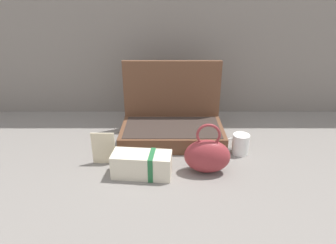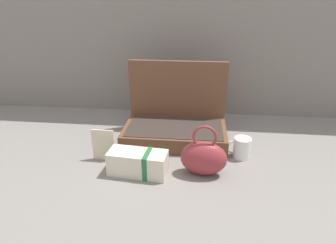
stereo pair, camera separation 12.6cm
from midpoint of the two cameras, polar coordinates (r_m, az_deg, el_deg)
The scene contains 6 objects.
ground_plane at distance 1.36m, azimuth 2.06°, elevation -6.65°, with size 6.00×6.00×0.00m, color slate.
open_suitcase at distance 1.49m, azimuth 3.91°, elevation -0.25°, with size 0.51×0.31×0.38m.
teal_pouch_handbag at distance 1.21m, azimuth 9.99°, elevation -6.98°, with size 0.20×0.11×0.22m.
cream_toiletry_bag at distance 1.21m, azimuth -2.81°, elevation -8.12°, with size 0.25×0.12×0.11m.
coffee_mug at distance 1.39m, azimuth 16.79°, elevation -4.93°, with size 0.12×0.08×0.10m.
info_card_left at distance 1.32m, azimuth -9.94°, elevation -4.53°, with size 0.10×0.01×0.15m, color beige.
Camera 2 is at (0.14, -1.17, 0.70)m, focal length 31.03 mm.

